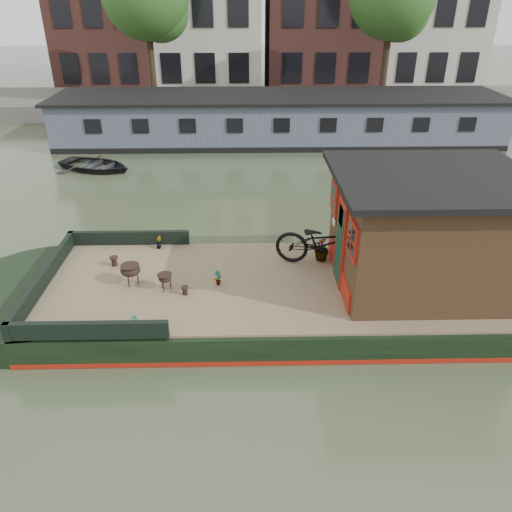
{
  "coord_description": "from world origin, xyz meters",
  "views": [
    {
      "loc": [
        -1.57,
        -9.34,
        6.29
      ],
      "look_at": [
        -1.35,
        0.5,
        1.03
      ],
      "focal_mm": 35.0,
      "sensor_mm": 36.0,
      "label": 1
    }
  ],
  "objects_px": {
    "bicycle": "(324,243)",
    "potted_plant_a": "(218,278)",
    "brazier_front": "(131,274)",
    "dinghy": "(95,162)",
    "cabin": "(426,230)",
    "brazier_rear": "(165,282)"
  },
  "relations": [
    {
      "from": "cabin",
      "to": "dinghy",
      "type": "relative_size",
      "value": 1.31
    },
    {
      "from": "potted_plant_a",
      "to": "dinghy",
      "type": "xyz_separation_m",
      "value": [
        -5.31,
        9.95,
        -0.51
      ]
    },
    {
      "from": "cabin",
      "to": "dinghy",
      "type": "distance_m",
      "value": 13.9
    },
    {
      "from": "potted_plant_a",
      "to": "brazier_rear",
      "type": "bearing_deg",
      "value": -172.14
    },
    {
      "from": "cabin",
      "to": "dinghy",
      "type": "height_order",
      "value": "cabin"
    },
    {
      "from": "bicycle",
      "to": "brazier_rear",
      "type": "distance_m",
      "value": 3.64
    },
    {
      "from": "bicycle",
      "to": "brazier_rear",
      "type": "relative_size",
      "value": 6.18
    },
    {
      "from": "dinghy",
      "to": "cabin",
      "type": "bearing_deg",
      "value": -111.75
    },
    {
      "from": "brazier_front",
      "to": "dinghy",
      "type": "bearing_deg",
      "value": 109.21
    },
    {
      "from": "cabin",
      "to": "bicycle",
      "type": "bearing_deg",
      "value": 160.5
    },
    {
      "from": "potted_plant_a",
      "to": "brazier_front",
      "type": "bearing_deg",
      "value": 177.12
    },
    {
      "from": "bicycle",
      "to": "potted_plant_a",
      "type": "distance_m",
      "value": 2.55
    },
    {
      "from": "cabin",
      "to": "potted_plant_a",
      "type": "bearing_deg",
      "value": -178.75
    },
    {
      "from": "cabin",
      "to": "potted_plant_a",
      "type": "relative_size",
      "value": 11.29
    },
    {
      "from": "brazier_front",
      "to": "dinghy",
      "type": "xyz_separation_m",
      "value": [
        -3.43,
        9.86,
        -0.56
      ]
    },
    {
      "from": "bicycle",
      "to": "dinghy",
      "type": "distance_m",
      "value": 11.99
    },
    {
      "from": "brazier_rear",
      "to": "dinghy",
      "type": "distance_m",
      "value": 10.95
    },
    {
      "from": "bicycle",
      "to": "brazier_front",
      "type": "height_order",
      "value": "bicycle"
    },
    {
      "from": "cabin",
      "to": "dinghy",
      "type": "xyz_separation_m",
      "value": [
        -9.68,
        9.85,
        -1.56
      ]
    },
    {
      "from": "potted_plant_a",
      "to": "dinghy",
      "type": "height_order",
      "value": "potted_plant_a"
    },
    {
      "from": "brazier_front",
      "to": "bicycle",
      "type": "bearing_deg",
      "value": 9.39
    },
    {
      "from": "dinghy",
      "to": "bicycle",
      "type": "bearing_deg",
      "value": -116.19
    }
  ]
}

